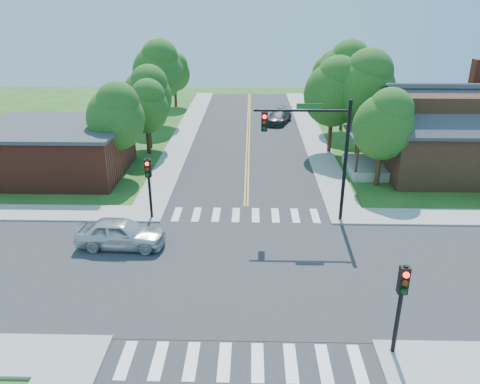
{
  "coord_description": "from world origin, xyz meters",
  "views": [
    {
      "loc": [
        0.3,
        -19.45,
        12.23
      ],
      "look_at": [
        -0.31,
        4.64,
        2.2
      ],
      "focal_mm": 35.0,
      "sensor_mm": 36.0,
      "label": 1
    }
  ],
  "objects_px": {
    "signal_pole_nw": "(149,177)",
    "car_silver": "(121,234)",
    "signal_mast_ne": "(317,142)",
    "signal_pole_se": "(402,294)",
    "house_ne": "(454,129)",
    "car_dgrey": "(279,117)"
  },
  "relations": [
    {
      "from": "signal_pole_se",
      "to": "car_silver",
      "type": "bearing_deg",
      "value": 147.25
    },
    {
      "from": "signal_pole_se",
      "to": "signal_pole_nw",
      "type": "distance_m",
      "value": 15.84
    },
    {
      "from": "signal_pole_se",
      "to": "car_silver",
      "type": "height_order",
      "value": "signal_pole_se"
    },
    {
      "from": "house_ne",
      "to": "car_silver",
      "type": "relative_size",
      "value": 2.76
    },
    {
      "from": "signal_mast_ne",
      "to": "signal_pole_se",
      "type": "relative_size",
      "value": 1.89
    },
    {
      "from": "car_dgrey",
      "to": "signal_mast_ne",
      "type": "bearing_deg",
      "value": -69.48
    },
    {
      "from": "signal_mast_ne",
      "to": "signal_pole_se",
      "type": "distance_m",
      "value": 11.55
    },
    {
      "from": "signal_pole_se",
      "to": "house_ne",
      "type": "relative_size",
      "value": 0.29
    },
    {
      "from": "signal_mast_ne",
      "to": "signal_pole_nw",
      "type": "height_order",
      "value": "signal_mast_ne"
    },
    {
      "from": "signal_pole_nw",
      "to": "car_silver",
      "type": "height_order",
      "value": "signal_pole_nw"
    },
    {
      "from": "signal_pole_nw",
      "to": "signal_mast_ne",
      "type": "bearing_deg",
      "value": 0.07
    },
    {
      "from": "signal_mast_ne",
      "to": "house_ne",
      "type": "xyz_separation_m",
      "value": [
        11.19,
        8.65,
        -1.52
      ]
    },
    {
      "from": "signal_mast_ne",
      "to": "car_dgrey",
      "type": "height_order",
      "value": "signal_mast_ne"
    },
    {
      "from": "signal_pole_se",
      "to": "car_silver",
      "type": "xyz_separation_m",
      "value": [
        -12.1,
        7.78,
        -1.87
      ]
    },
    {
      "from": "car_silver",
      "to": "signal_pole_nw",
      "type": "bearing_deg",
      "value": -11.67
    },
    {
      "from": "signal_mast_ne",
      "to": "signal_pole_nw",
      "type": "bearing_deg",
      "value": -179.93
    },
    {
      "from": "car_silver",
      "to": "signal_pole_se",
      "type": "bearing_deg",
      "value": -119.6
    },
    {
      "from": "signal_mast_ne",
      "to": "signal_pole_nw",
      "type": "distance_m",
      "value": 9.76
    },
    {
      "from": "signal_mast_ne",
      "to": "car_silver",
      "type": "xyz_separation_m",
      "value": [
        -10.42,
        -3.43,
        -4.06
      ]
    },
    {
      "from": "signal_pole_nw",
      "to": "car_silver",
      "type": "relative_size",
      "value": 0.8
    },
    {
      "from": "signal_pole_se",
      "to": "car_silver",
      "type": "distance_m",
      "value": 14.51
    },
    {
      "from": "house_ne",
      "to": "car_dgrey",
      "type": "distance_m",
      "value": 19.14
    }
  ]
}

